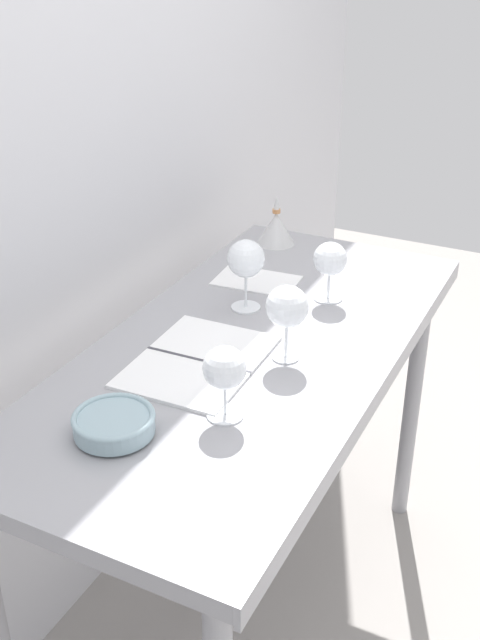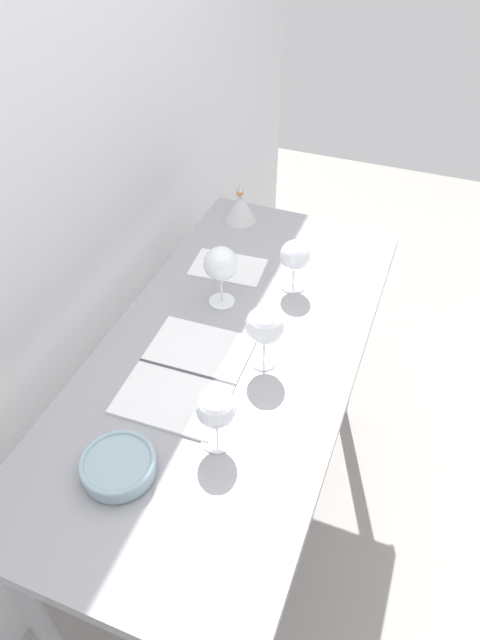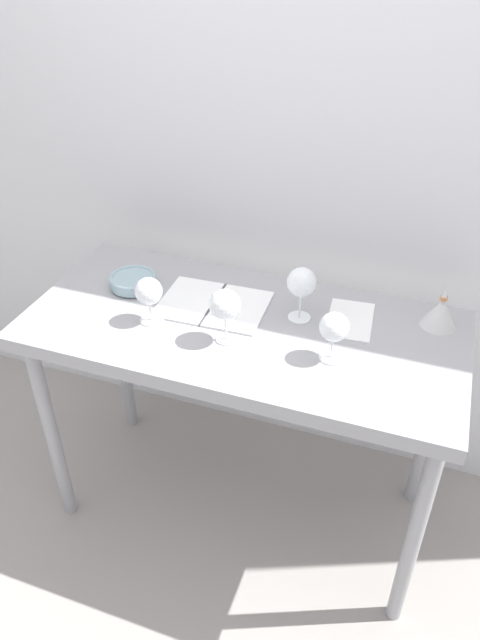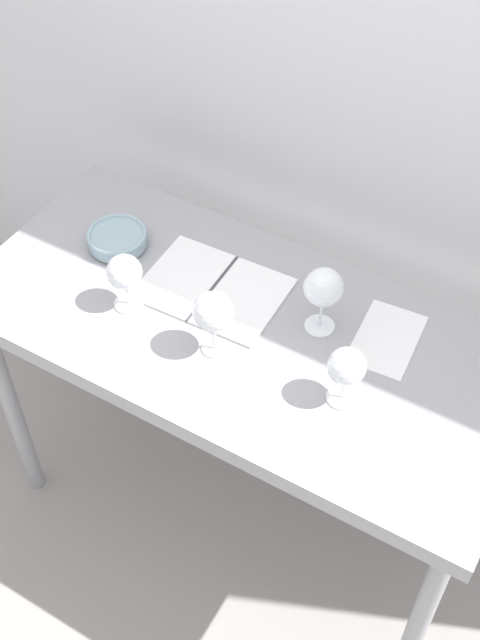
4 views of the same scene
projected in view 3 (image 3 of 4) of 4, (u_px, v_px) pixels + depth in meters
name	position (u px, v px, depth m)	size (l,w,h in m)	color
ground_plane	(242.00, 503.00, 2.42)	(6.00, 6.00, 0.00)	gray
back_wall	(291.00, 150.00, 2.05)	(3.80, 0.04, 2.60)	silver
steel_counter	(242.00, 350.00, 1.96)	(1.40, 0.65, 0.90)	#95959A
wine_glass_near_center	(225.00, 306.00, 1.76)	(0.09, 0.09, 0.18)	white
wine_glass_far_right	(302.00, 284.00, 1.85)	(0.09, 0.09, 0.18)	white
wine_glass_near_right	(334.00, 328.00, 1.69)	(0.09, 0.09, 0.16)	white
wine_glass_near_left	(149.00, 292.00, 1.85)	(0.09, 0.09, 0.15)	white
open_notebook	(213.00, 304.00, 1.98)	(0.36, 0.27, 0.01)	white
tasting_sheet_upper	(350.00, 319.00, 1.91)	(0.14, 0.22, 0.00)	white
tasting_bowl	(133.00, 281.00, 2.06)	(0.16, 0.16, 0.05)	#4C4C4C
decanter_funnel	(441.00, 312.00, 1.86)	(0.11, 0.11, 0.15)	silver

